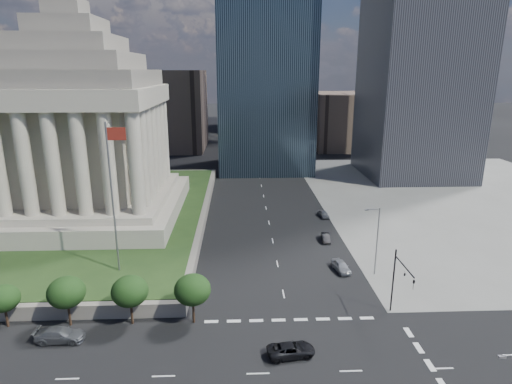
{
  "coord_description": "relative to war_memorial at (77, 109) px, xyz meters",
  "views": [
    {
      "loc": [
        -5.6,
        -29.54,
        27.98
      ],
      "look_at": [
        -3.82,
        14.26,
        15.47
      ],
      "focal_mm": 30.0,
      "sensor_mm": 36.0,
      "label": 1
    }
  ],
  "objects": [
    {
      "name": "ground",
      "position": [
        34.0,
        52.0,
        -21.4
      ],
      "size": [
        500.0,
        500.0,
        0.0
      ],
      "primitive_type": "plane",
      "color": "black",
      "rests_on": "ground"
    },
    {
      "name": "sidewalk_ne",
      "position": [
        80.0,
        12.0,
        -21.38
      ],
      "size": [
        68.0,
        90.0,
        0.03
      ],
      "primitive_type": "cube",
      "color": "slate",
      "rests_on": "ground"
    },
    {
      "name": "plaza_terrace",
      "position": [
        -11.0,
        2.0,
        -20.5
      ],
      "size": [
        66.0,
        70.0,
        1.8
      ],
      "primitive_type": "cube",
      "color": "#686359",
      "rests_on": "ground"
    },
    {
      "name": "plaza_lawn",
      "position": [
        -11.0,
        2.0,
        -19.55
      ],
      "size": [
        64.0,
        68.0,
        0.1
      ],
      "primitive_type": "cube",
      "color": "#203816",
      "rests_on": "plaza_terrace"
    },
    {
      "name": "war_memorial",
      "position": [
        0.0,
        0.0,
        0.0
      ],
      "size": [
        34.0,
        34.0,
        39.0
      ],
      "primitive_type": null,
      "color": "#A79D8C",
      "rests_on": "plaza_lawn"
    },
    {
      "name": "flagpole",
      "position": [
        12.17,
        -24.0,
        -8.29
      ],
      "size": [
        2.52,
        0.24,
        20.0
      ],
      "color": "slate",
      "rests_on": "plaza_lawn"
    },
    {
      "name": "midrise_glass",
      "position": [
        36.0,
        47.0,
        8.6
      ],
      "size": [
        26.0,
        26.0,
        60.0
      ],
      "primitive_type": "cube",
      "color": "black",
      "rests_on": "ground"
    },
    {
      "name": "building_filler_ne",
      "position": [
        66.0,
        82.0,
        -11.4
      ],
      "size": [
        20.0,
        30.0,
        20.0
      ],
      "primitive_type": "cube",
      "color": "brown",
      "rests_on": "ground"
    },
    {
      "name": "building_filler_nw",
      "position": [
        4.0,
        82.0,
        -7.4
      ],
      "size": [
        24.0,
        30.0,
        28.0
      ],
      "primitive_type": "cube",
      "color": "brown",
      "rests_on": "ground"
    },
    {
      "name": "traffic_signal_ne",
      "position": [
        46.5,
        -34.3,
        -16.15
      ],
      "size": [
        0.3,
        5.74,
        8.0
      ],
      "color": "black",
      "rests_on": "ground"
    },
    {
      "name": "street_lamp_north",
      "position": [
        47.33,
        -23.0,
        -15.74
      ],
      "size": [
        2.13,
        0.22,
        10.0
      ],
      "color": "slate",
      "rests_on": "ground"
    },
    {
      "name": "pickup_truck",
      "position": [
        33.48,
        -40.44,
        -20.72
      ],
      "size": [
        5.2,
        3.01,
        1.36
      ],
      "primitive_type": "imported",
      "rotation": [
        0.0,
        0.0,
        1.73
      ],
      "color": "black",
      "rests_on": "ground"
    },
    {
      "name": "suv_grey",
      "position": [
        9.05,
        -37.0,
        -20.64
      ],
      "size": [
        2.15,
        5.22,
        1.51
      ],
      "primitive_type": "imported",
      "rotation": [
        0.0,
        0.0,
        1.56
      ],
      "color": "#4D4F53",
      "rests_on": "ground"
    },
    {
      "name": "parked_sedan_near",
      "position": [
        43.0,
        -21.69,
        -20.66
      ],
      "size": [
        4.56,
        2.44,
        1.48
      ],
      "primitive_type": "imported",
      "rotation": [
        0.0,
        0.0,
        0.17
      ],
      "color": "gray",
      "rests_on": "ground"
    },
    {
      "name": "parked_sedan_mid",
      "position": [
        43.0,
        -10.42,
        -20.79
      ],
      "size": [
        1.52,
        3.78,
        1.22
      ],
      "primitive_type": "imported",
      "rotation": [
        0.0,
        0.0,
        -0.06
      ],
      "color": "black",
      "rests_on": "ground"
    },
    {
      "name": "parked_sedan_far",
      "position": [
        44.99,
        1.85,
        -20.76
      ],
      "size": [
        3.93,
        2.03,
        1.28
      ],
      "primitive_type": "imported",
      "rotation": [
        0.0,
        0.0,
        0.14
      ],
      "color": "slate",
      "rests_on": "ground"
    }
  ]
}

